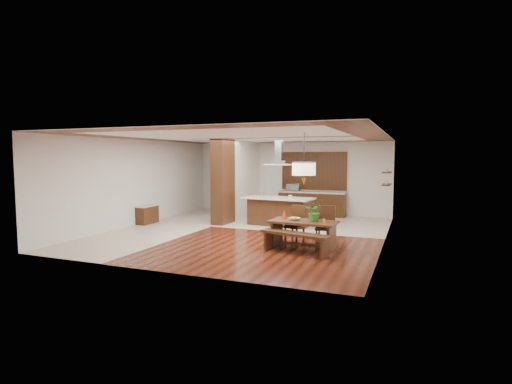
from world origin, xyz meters
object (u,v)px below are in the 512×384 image
at_px(dining_bench, 295,243).
at_px(foliage_plant, 315,212).
at_px(dining_chair_right, 325,226).
at_px(pendant_lantern, 304,159).
at_px(range_hood, 279,152).
at_px(kitchen_island, 279,211).
at_px(dining_table, 303,228).
at_px(island_cup, 290,197).
at_px(hallway_console, 147,215).
at_px(microwave, 293,187).
at_px(fruit_bowl, 295,219).
at_px(dining_chair_left, 295,224).

height_order(dining_bench, foliage_plant, foliage_plant).
relative_size(dining_chair_right, pendant_lantern, 0.78).
bearing_deg(pendant_lantern, range_hood, 119.06).
bearing_deg(kitchen_island, foliage_plant, -51.44).
xyz_separation_m(dining_table, island_cup, (-1.21, 2.84, 0.49)).
bearing_deg(kitchen_island, dining_bench, -60.67).
bearing_deg(kitchen_island, island_cup, -4.74).
distance_m(range_hood, island_cup, 1.52).
relative_size(dining_table, range_hood, 1.92).
bearing_deg(hallway_console, kitchen_island, 16.91).
bearing_deg(island_cup, microwave, 104.37).
relative_size(fruit_bowl, island_cup, 2.26).
bearing_deg(dining_table, island_cup, 112.96).
distance_m(dining_bench, dining_chair_right, 1.22).
distance_m(dining_bench, foliage_plant, 0.99).
height_order(dining_table, microwave, microwave).
bearing_deg(foliage_plant, fruit_bowl, -177.52).
bearing_deg(dining_chair_left, hallway_console, -175.04).
bearing_deg(dining_bench, dining_chair_left, 106.62).
xyz_separation_m(pendant_lantern, island_cup, (-1.21, 2.84, -1.24)).
bearing_deg(dining_chair_right, foliage_plant, -112.54).
height_order(dining_bench, island_cup, island_cup).
bearing_deg(pendant_lantern, island_cup, 112.96).
bearing_deg(dining_chair_right, microwave, 112.46).
height_order(dining_chair_right, island_cup, island_cup).
bearing_deg(foliage_plant, hallway_console, 165.83).
bearing_deg(foliage_plant, dining_table, -174.55).
bearing_deg(pendant_lantern, dining_chair_left, 125.35).
bearing_deg(range_hood, island_cup, -10.40).
relative_size(dining_chair_right, microwave, 2.03).
height_order(dining_table, kitchen_island, kitchen_island).
bearing_deg(kitchen_island, fruit_bowl, -59.35).
bearing_deg(dining_bench, foliage_plant, 62.61).
height_order(fruit_bowl, range_hood, range_hood).
height_order(dining_table, dining_chair_right, dining_chair_right).
xyz_separation_m(dining_table, range_hood, (-1.62, 2.92, 1.95)).
relative_size(pendant_lantern, microwave, 2.59).
relative_size(pendant_lantern, island_cup, 11.15).
xyz_separation_m(dining_bench, fruit_bowl, (-0.19, 0.61, 0.48)).
height_order(fruit_bowl, microwave, microwave).
bearing_deg(fruit_bowl, dining_bench, -72.49).
bearing_deg(island_cup, fruit_bowl, -71.10).
height_order(dining_table, foliage_plant, foliage_plant).
bearing_deg(hallway_console, foliage_plant, -14.17).
bearing_deg(microwave, fruit_bowl, -77.73).
bearing_deg(pendant_lantern, fruit_bowl, 178.82).
bearing_deg(hallway_console, pendant_lantern, -15.07).
bearing_deg(dining_chair_left, pendant_lantern, -38.88).
relative_size(pendant_lantern, fruit_bowl, 4.93).
distance_m(dining_table, dining_bench, 0.66).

